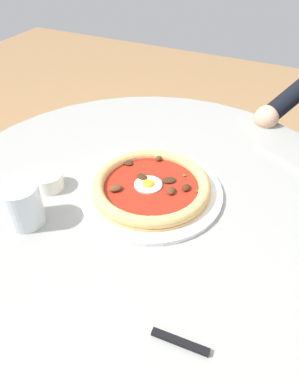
# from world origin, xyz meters

# --- Properties ---
(ground_plane) EXTENTS (6.00, 6.00, 0.02)m
(ground_plane) POSITION_xyz_m (0.00, 0.00, -0.01)
(ground_plane) COLOR #9E754C
(dining_table) EXTENTS (1.00, 1.00, 0.72)m
(dining_table) POSITION_xyz_m (0.00, 0.00, 0.60)
(dining_table) COLOR #999993
(dining_table) RESTS_ON ground
(pizza_on_plate) EXTENTS (0.32, 0.32, 0.04)m
(pizza_on_plate) POSITION_xyz_m (0.01, 0.00, 0.74)
(pizza_on_plate) COLOR white
(pizza_on_plate) RESTS_ON dining_table
(water_glass) EXTENTS (0.08, 0.08, 0.09)m
(water_glass) POSITION_xyz_m (-0.18, -0.19, 0.76)
(water_glass) COLOR silver
(water_glass) RESTS_ON dining_table
(steak_knife) EXTENTS (0.21, 0.02, 0.01)m
(steak_knife) POSITION_xyz_m (0.17, -0.30, 0.72)
(steak_knife) COLOR silver
(steak_knife) RESTS_ON dining_table
(ramekin_capers) EXTENTS (0.07, 0.07, 0.04)m
(ramekin_capers) POSITION_xyz_m (-0.21, -0.08, 0.74)
(ramekin_capers) COLOR white
(ramekin_capers) RESTS_ON dining_table
(fork_utensil) EXTENTS (0.15, 0.09, 0.00)m
(fork_utensil) POSITION_xyz_m (0.25, 0.25, 0.72)
(fork_utensil) COLOR #BCBCC1
(fork_utensil) RESTS_ON dining_table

